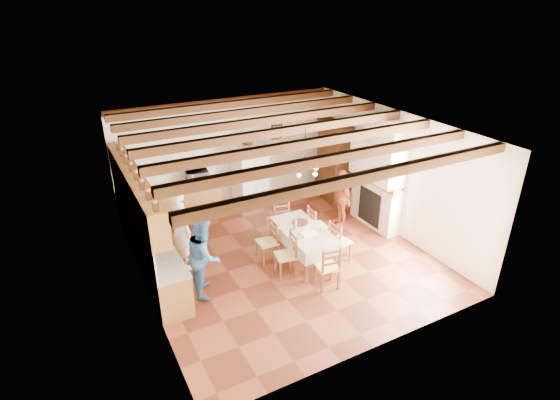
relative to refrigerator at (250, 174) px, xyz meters
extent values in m
cube|color=#4D1F12|center=(-0.55, -2.90, -0.88)|extent=(6.00, 6.50, 0.02)
cube|color=silver|center=(-0.55, -2.90, 2.14)|extent=(6.00, 6.50, 0.02)
cube|color=beige|center=(-0.55, 0.36, 0.63)|extent=(6.00, 0.02, 3.00)
cube|color=beige|center=(-0.55, -6.16, 0.63)|extent=(6.00, 0.02, 3.00)
cube|color=beige|center=(-3.56, -2.90, 0.63)|extent=(0.02, 6.50, 3.00)
cube|color=beige|center=(2.46, -2.90, 0.63)|extent=(0.02, 6.50, 3.00)
cube|color=brown|center=(-3.25, -1.85, -0.44)|extent=(0.60, 4.30, 0.86)
cube|color=brown|center=(-2.10, 0.05, -0.44)|extent=(2.30, 0.60, 0.86)
cube|color=slate|center=(-3.25, -1.85, 0.01)|extent=(0.62, 4.30, 0.04)
cube|color=slate|center=(-2.10, 0.05, 0.01)|extent=(2.34, 0.62, 0.04)
cube|color=white|center=(-3.54, -1.85, 0.33)|extent=(0.03, 4.30, 0.60)
cube|color=white|center=(-2.10, 0.33, 0.33)|extent=(2.30, 0.03, 0.60)
cube|color=brown|center=(-3.38, -1.85, 0.98)|extent=(0.35, 4.20, 0.70)
cube|color=black|center=(1.00, 0.33, 0.98)|extent=(0.34, 0.03, 0.42)
cube|color=white|center=(0.00, 0.00, 0.00)|extent=(0.93, 0.79, 1.74)
cube|color=beige|center=(-0.23, -3.25, -0.14)|extent=(0.91, 1.75, 0.05)
cube|color=brown|center=(-0.60, -4.02, -0.51)|extent=(0.07, 0.07, 0.72)
cube|color=brown|center=(0.12, -4.03, -0.51)|extent=(0.07, 0.07, 0.72)
cube|color=brown|center=(-0.58, -2.47, -0.51)|extent=(0.07, 0.07, 0.72)
cube|color=brown|center=(0.14, -2.48, -0.51)|extent=(0.07, 0.07, 0.72)
torus|color=black|center=(-0.23, -3.25, 1.38)|extent=(0.47, 0.47, 0.03)
imported|color=beige|center=(-2.62, -2.25, 0.07)|extent=(0.47, 0.70, 1.88)
imported|color=#325F99|center=(-2.49, -3.33, -0.06)|extent=(0.84, 0.95, 1.63)
imported|color=#B2442C|center=(1.47, -2.26, -0.12)|extent=(0.50, 0.92, 1.50)
imported|color=silver|center=(-1.50, 0.05, 0.19)|extent=(0.63, 0.47, 0.32)
imported|color=#351C0F|center=(-0.06, 0.00, 1.04)|extent=(0.34, 0.34, 0.34)
camera|label=1|loc=(-4.56, -10.34, 4.50)|focal=28.00mm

